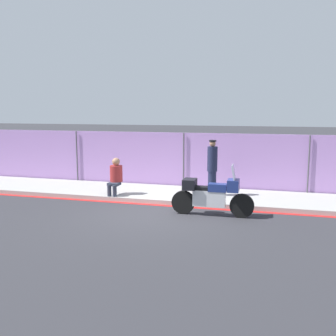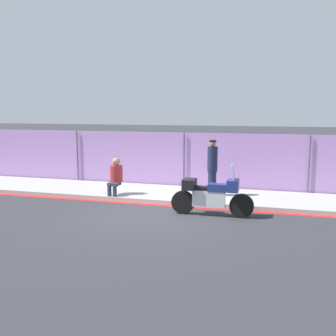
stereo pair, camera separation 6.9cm
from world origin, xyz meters
TOP-DOWN VIEW (x-y plane):
  - ground_plane at (0.00, 0.00)m, footprint 120.00×120.00m
  - sidewalk at (0.00, 2.46)m, footprint 33.21×2.53m
  - curb_paint_stripe at (0.00, 1.11)m, footprint 33.21×0.18m
  - storefront_fence at (0.00, 3.82)m, footprint 31.55×0.17m
  - motorcycle at (1.62, 0.35)m, footprint 2.38×0.51m
  - officer_standing at (1.31, 2.37)m, footprint 0.34×0.34m
  - person_seated_on_curb at (-1.90, 1.65)m, footprint 0.43×0.67m

SIDE VIEW (x-z plane):
  - ground_plane at x=0.00m, z-range 0.00..0.00m
  - curb_paint_stripe at x=0.00m, z-range 0.00..0.01m
  - sidewalk at x=0.00m, z-range 0.00..0.15m
  - motorcycle at x=1.62m, z-range -0.15..1.36m
  - person_seated_on_curb at x=-1.90m, z-range 0.20..1.46m
  - storefront_fence at x=0.00m, z-range 0.00..2.16m
  - officer_standing at x=1.31m, z-range 0.18..2.06m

